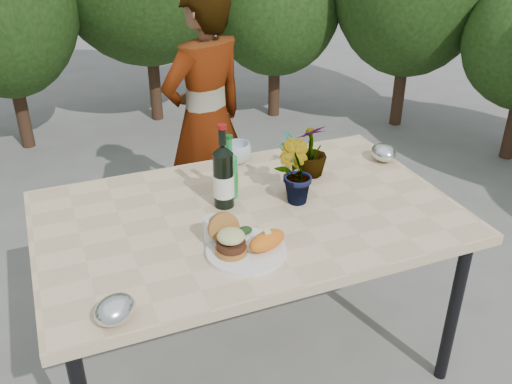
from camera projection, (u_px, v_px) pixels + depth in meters
name	position (u px, v px, depth m)	size (l,w,h in m)	color
ground	(249.00, 355.00, 2.57)	(80.00, 80.00, 0.00)	slate
patio_table	(248.00, 225.00, 2.23)	(1.60, 1.00, 0.75)	beige
shrub_hedge	(198.00, 9.00, 3.49)	(6.97, 5.21, 2.29)	#382316
dinner_plate	(246.00, 251.00, 1.96)	(0.28, 0.28, 0.01)	white
burger_stack	(229.00, 239.00, 1.93)	(0.11, 0.16, 0.11)	#B7722D
sweet_potato	(267.00, 241.00, 1.95)	(0.15, 0.08, 0.06)	orange
grilled_veg	(241.00, 232.00, 2.03)	(0.08, 0.05, 0.03)	olive
wine_bottle	(223.00, 177.00, 2.19)	(0.08, 0.08, 0.34)	black
sparkling_water	(230.00, 175.00, 2.26)	(0.07, 0.07, 0.27)	green
plastic_cup	(214.00, 230.00, 2.01)	(0.07, 0.07, 0.10)	silver
seedling_left	(293.00, 164.00, 2.28)	(0.13, 0.09, 0.26)	#25561D
seedling_mid	(295.00, 172.00, 2.22)	(0.14, 0.11, 0.25)	#21511B
seedling_right	(312.00, 150.00, 2.43)	(0.13, 0.13, 0.23)	#2D6021
blue_bowl	(238.00, 153.00, 2.57)	(0.12, 0.12, 0.10)	silver
foil_packet_left	(115.00, 310.00, 1.65)	(0.13, 0.11, 0.08)	silver
foil_packet_right	(383.00, 153.00, 2.59)	(0.13, 0.11, 0.08)	silver
person	(206.00, 121.00, 3.07)	(0.54, 0.35, 1.47)	#925C49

